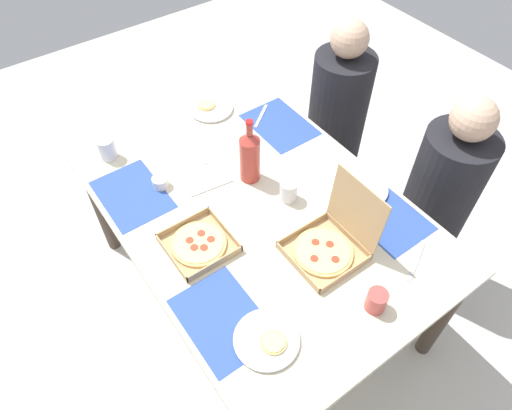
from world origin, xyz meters
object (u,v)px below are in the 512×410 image
Objects in this scene: plate_far_left at (364,189)px; cup_red at (376,301)px; cup_clear_left at (288,191)px; diner_right_seat at (434,206)px; pizza_box_center at (330,243)px; plate_near_right at (211,108)px; cup_clear_right at (107,149)px; soda_bottle at (250,156)px; plate_middle at (267,340)px; diner_left_seat at (335,127)px; pizza_box_corner_right at (199,244)px; condiment_bowl at (160,182)px.

plate_far_left is 0.57m from cup_red.
plate_far_left is 0.34m from cup_clear_left.
pizza_box_center is at bearing -90.44° from diner_right_seat.
plate_near_right is 2.12× the size of cup_clear_right.
soda_bottle reaches higher than plate_near_right.
diner_left_seat reaches higher than plate_middle.
diner_right_seat is (0.15, 0.38, -0.23)m from plate_far_left.
plate_middle is at bearing -2.08° from pizza_box_corner_right.
diner_left_seat reaches higher than cup_clear_right.
plate_far_left is 0.65× the size of soda_bottle.
pizza_box_corner_right is 0.69m from cup_clear_right.
plate_middle is (0.31, -0.76, 0.00)m from plate_far_left.
pizza_box_center is at bearing 26.02° from cup_clear_right.
cup_clear_right is (-0.85, -0.82, 0.05)m from plate_far_left.
plate_near_right is at bearing -164.23° from plate_far_left.
cup_red is at bearing -6.92° from pizza_box_center.
pizza_box_corner_right is 0.48m from plate_middle.
soda_bottle is 3.34× the size of cup_clear_left.
plate_middle is at bearing -44.29° from cup_clear_left.
cup_clear_left is (0.72, -0.05, 0.04)m from plate_near_right.
diner_left_seat is (-0.40, 1.13, -0.23)m from pizza_box_corner_right.
pizza_box_corner_right is 0.38m from condiment_bowl.
plate_far_left is 0.90m from condiment_bowl.
plate_middle is 2.14× the size of cup_clear_right.
pizza_box_center is 1.34× the size of plate_near_right.
cup_clear_left is (0.69, 0.52, -0.01)m from cup_clear_right.
pizza_box_corner_right is at bearing -63.51° from soda_bottle.
pizza_box_corner_right is 0.76m from plate_far_left.
soda_bottle is at bearing -134.99° from plate_far_left.
pizza_box_corner_right is at bearing -91.12° from cup_clear_left.
condiment_bowl is (-0.86, 0.05, 0.01)m from plate_middle.
diner_right_seat is (0.32, 1.13, -0.23)m from pizza_box_corner_right.
diner_left_seat is (0.28, 1.20, -0.27)m from cup_clear_right.
plate_near_right is 0.54m from soda_bottle.
plate_middle is 3.25× the size of condiment_bowl.
plate_far_left is 0.18× the size of diner_left_seat.
cup_red reaches higher than plate_far_left.
diner_left_seat is (-0.72, 0.72, -0.26)m from pizza_box_center.
diner_left_seat reaches higher than cup_clear_left.
cup_clear_left reaches higher than condiment_bowl.
cup_clear_left reaches higher than plate_near_right.
pizza_box_corner_right is 3.59× the size of condiment_bowl.
cup_clear_left is 0.84m from diner_left_seat.
cup_clear_left is at bearing -118.07° from plate_far_left.
pizza_box_center reaches higher than cup_red.
pizza_box_center is 4.30× the size of condiment_bowl.
plate_middle is at bearing -30.80° from soda_bottle.
cup_red is at bearing 73.10° from plate_middle.
cup_red is at bearing -69.63° from diner_right_seat.
plate_far_left is at bearing 61.93° from cup_clear_left.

